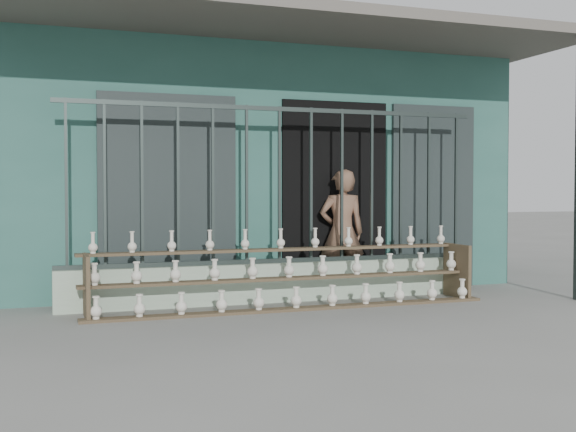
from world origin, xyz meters
name	(u,v)px	position (x,y,z in m)	size (l,w,h in m)	color
ground	(322,320)	(0.00, 0.00, 0.00)	(60.00, 60.00, 0.00)	slate
workshop_building	(218,169)	(0.00, 4.23, 1.62)	(7.40, 6.60, 3.21)	#2B5B50
parapet_wall	(279,282)	(0.00, 1.30, 0.23)	(5.00, 0.20, 0.45)	#A7C0A4
security_fence	(279,185)	(0.00, 1.30, 1.35)	(5.00, 0.04, 1.80)	#283330
shelf_rack	(289,275)	(-0.03, 0.89, 0.36)	(4.50, 0.68, 0.85)	brown
elderly_woman	(342,232)	(0.90, 1.57, 0.77)	(0.56, 0.37, 1.54)	brown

